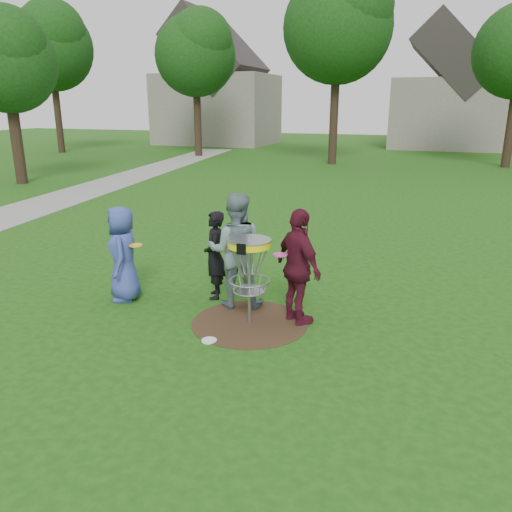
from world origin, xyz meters
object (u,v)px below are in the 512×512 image
(player_grey, at_px, (236,250))
(disc_golf_basket, at_px, (249,260))
(player_blue, at_px, (123,254))
(player_maroon, at_px, (299,267))
(player_black, at_px, (215,255))

(player_grey, xyz_separation_m, disc_golf_basket, (0.47, -0.63, 0.07))
(player_blue, height_order, player_maroon, player_maroon)
(disc_golf_basket, bearing_deg, player_blue, 174.35)
(player_blue, height_order, disc_golf_basket, player_blue)
(player_grey, relative_size, disc_golf_basket, 1.38)
(player_black, relative_size, player_maroon, 0.85)
(disc_golf_basket, bearing_deg, player_black, 138.55)
(player_blue, relative_size, player_black, 1.07)
(player_black, distance_m, disc_golf_basket, 1.28)
(player_maroon, bearing_deg, player_grey, 25.13)
(player_maroon, xyz_separation_m, disc_golf_basket, (-0.68, -0.29, 0.12))
(player_maroon, bearing_deg, player_black, 23.10)
(player_black, bearing_deg, player_maroon, 47.34)
(player_black, bearing_deg, player_grey, 42.54)
(player_blue, height_order, player_grey, player_grey)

